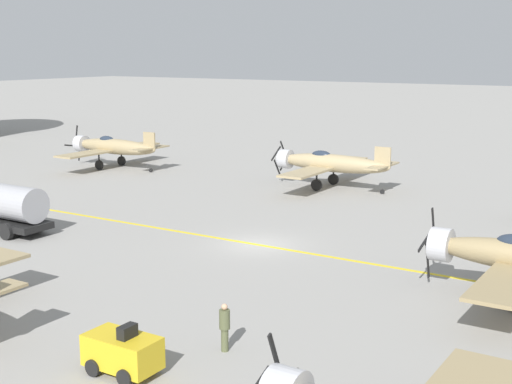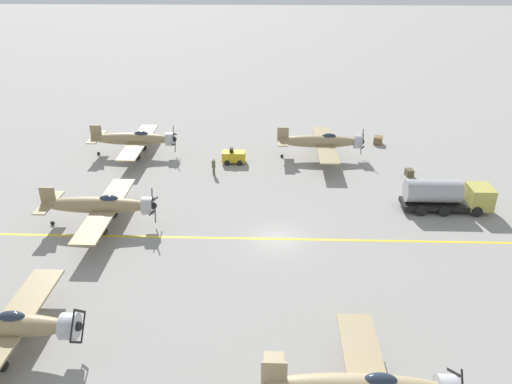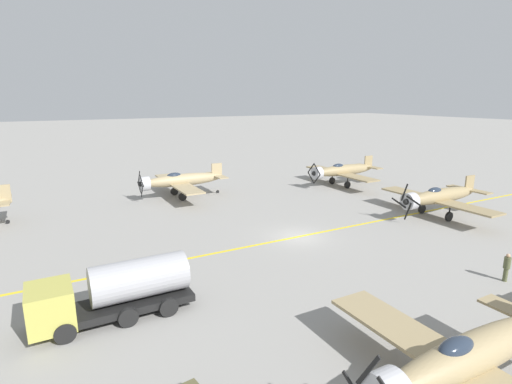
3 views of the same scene
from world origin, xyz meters
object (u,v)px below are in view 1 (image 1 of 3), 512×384
Objects in this scene: airplane_mid_right at (329,163)px; tow_tractor at (123,352)px; airplane_far_right at (113,147)px; ground_crew_walking at (225,325)px.

tow_tractor is at bearing -159.17° from airplane_mid_right.
tow_tractor is (-32.14, -30.70, -1.22)m from airplane_far_right.
ground_crew_walking is (3.38, -1.89, 0.21)m from tow_tractor.
airplane_mid_right reaches higher than ground_crew_walking.
airplane_far_right is at bearing 48.57° from ground_crew_walking.
tow_tractor is at bearing -120.40° from airplane_far_right.
ground_crew_walking is at bearing -115.52° from airplane_far_right.
airplane_mid_right is 21.74m from airplane_far_right.
airplane_mid_right reaches higher than tow_tractor.
airplane_mid_right is 4.62× the size of tow_tractor.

